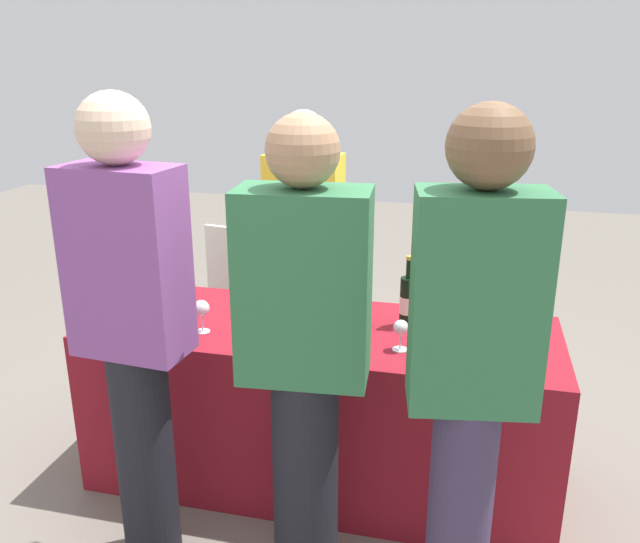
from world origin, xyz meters
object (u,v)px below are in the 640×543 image
object	(u,v)px
server_pouring	(304,254)
wine_bottle_2	(364,300)
guest_2	(471,372)
wine_glass_2	(401,329)
wine_bottle_0	(180,280)
guest_0	(133,325)
guest_1	(304,354)
wine_bottle_5	(486,309)
wine_glass_3	(465,332)
wine_bottle_1	(332,291)
ice_bucket	(493,332)
wine_bottle_3	(408,301)
menu_board	(254,303)
wine_bottle_4	(434,294)
wine_glass_1	(201,309)
wine_glass_0	(159,298)

from	to	relation	value
server_pouring	wine_bottle_2	bearing A→B (deg)	129.49
server_pouring	guest_2	bearing A→B (deg)	125.91
wine_glass_2	wine_bottle_0	bearing A→B (deg)	166.36
guest_0	guest_1	size ratio (longest dim) A/B	1.03
wine_bottle_5	wine_glass_2	distance (m)	0.41
wine_bottle_5	wine_glass_3	distance (m)	0.23
wine_bottle_1	server_pouring	distance (m)	0.52
ice_bucket	guest_0	distance (m)	1.34
wine_bottle_1	wine_bottle_2	bearing A→B (deg)	-30.84
wine_bottle_3	ice_bucket	xyz separation A→B (m)	(0.35, -0.20, -0.02)
guest_0	menu_board	distance (m)	1.64
wine_bottle_3	wine_bottle_0	bearing A→B (deg)	179.69
wine_glass_3	server_pouring	distance (m)	1.11
wine_bottle_0	wine_bottle_1	bearing A→B (deg)	4.57
wine_bottle_5	guest_1	size ratio (longest dim) A/B	0.17
wine_bottle_2	wine_bottle_4	size ratio (longest dim) A/B	0.97
wine_bottle_2	wine_bottle_1	bearing A→B (deg)	149.16
wine_bottle_4	wine_glass_2	size ratio (longest dim) A/B	2.58
wine_bottle_4	guest_1	world-z (taller)	guest_1
wine_bottle_5	wine_glass_1	size ratio (longest dim) A/B	2.07
wine_bottle_0	wine_glass_1	xyz separation A→B (m)	(0.22, -0.27, -0.02)
wine_glass_1	wine_bottle_0	bearing A→B (deg)	129.06
guest_1	wine_bottle_3	bearing A→B (deg)	64.90
wine_bottle_0	ice_bucket	world-z (taller)	wine_bottle_0
wine_bottle_2	guest_1	bearing A→B (deg)	-96.93
wine_bottle_0	wine_bottle_4	xyz separation A→B (m)	(1.15, 0.08, 0.00)
guest_2	menu_board	bearing A→B (deg)	118.31
guest_1	menu_board	bearing A→B (deg)	110.54
wine_bottle_4	guest_0	world-z (taller)	guest_0
wine_glass_3	ice_bucket	world-z (taller)	ice_bucket
wine_glass_0	guest_2	bearing A→B (deg)	-25.79
wine_bottle_3	wine_glass_1	world-z (taller)	wine_bottle_3
wine_glass_3	wine_bottle_2	bearing A→B (deg)	156.68
guest_2	wine_bottle_3	bearing A→B (deg)	99.15
wine_bottle_2	menu_board	world-z (taller)	wine_bottle_2
wine_glass_0	ice_bucket	world-z (taller)	ice_bucket
ice_bucket	server_pouring	distance (m)	1.18
wine_bottle_4	wine_glass_0	bearing A→B (deg)	-168.06
wine_bottle_4	wine_bottle_5	size ratio (longest dim) A/B	1.11
guest_0	guest_2	world-z (taller)	guest_0
wine_bottle_3	wine_glass_2	distance (m)	0.25
wine_glass_0	guest_0	bearing A→B (deg)	-70.76
wine_bottle_5	wine_bottle_1	bearing A→B (deg)	174.43
wine_bottle_0	wine_bottle_4	world-z (taller)	wine_bottle_0
ice_bucket	guest_0	bearing A→B (deg)	-156.94
wine_glass_1	menu_board	size ratio (longest dim) A/B	0.16
wine_bottle_1	wine_glass_3	bearing A→B (deg)	-25.45
wine_bottle_3	wine_bottle_5	size ratio (longest dim) A/B	1.07
wine_bottle_0	wine_glass_2	xyz separation A→B (m)	(1.05, -0.25, -0.03)
wine_glass_3	menu_board	distance (m)	1.67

